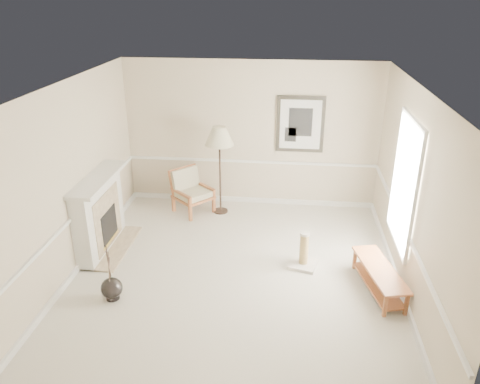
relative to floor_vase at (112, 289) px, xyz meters
name	(u,v)px	position (x,y,z in m)	size (l,w,h in m)	color
ground	(235,275)	(1.68, 0.78, -0.17)	(5.50, 5.50, 0.00)	silver
room	(245,161)	(1.81, 0.86, 1.70)	(5.04, 5.54, 2.92)	beige
fireplace	(100,214)	(-0.67, 1.38, 0.48)	(0.64, 1.64, 1.31)	white
floor_vase	(112,289)	(0.00, 0.00, 0.00)	(0.31, 0.31, 0.90)	black
armchair	(190,189)	(0.52, 3.00, 0.30)	(0.95, 0.94, 0.86)	#A35A34
floor_lamp	(219,138)	(1.13, 2.99, 1.36)	(0.71, 0.71, 1.75)	black
bench	(379,275)	(3.83, 0.64, 0.09)	(0.68, 1.37, 0.38)	#A35A34
scratching_post	(304,255)	(2.74, 1.18, 0.02)	(0.52, 0.52, 0.60)	beige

